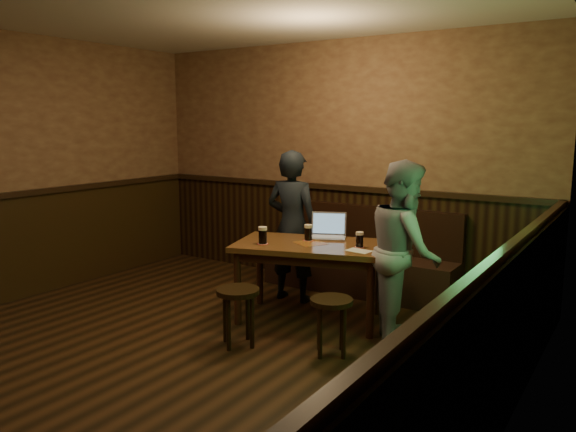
% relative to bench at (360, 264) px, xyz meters
% --- Properties ---
extents(room, '(5.04, 6.04, 2.84)m').
position_rel_bench_xyz_m(room, '(-0.47, -2.53, 0.89)').
color(room, black).
rests_on(room, ground).
extents(bench, '(2.20, 0.50, 0.95)m').
position_rel_bench_xyz_m(bench, '(0.00, 0.00, 0.00)').
color(bench, black).
rests_on(bench, ground).
extents(pub_table, '(1.57, 1.18, 0.75)m').
position_rel_bench_xyz_m(pub_table, '(0.00, -1.07, 0.34)').
color(pub_table, brown).
rests_on(pub_table, ground).
extents(stool_left, '(0.38, 0.38, 0.49)m').
position_rel_bench_xyz_m(stool_left, '(-0.18, -1.95, 0.08)').
color(stool_left, black).
rests_on(stool_left, ground).
extents(stool_right, '(0.42, 0.42, 0.47)m').
position_rel_bench_xyz_m(stool_right, '(0.57, -1.69, 0.06)').
color(stool_right, black).
rests_on(stool_right, ground).
extents(pint_left, '(0.11, 0.11, 0.17)m').
position_rel_bench_xyz_m(pint_left, '(-0.36, -1.35, 0.52)').
color(pint_left, red).
rests_on(pint_left, pub_table).
extents(pint_mid, '(0.10, 0.10, 0.16)m').
position_rel_bench_xyz_m(pint_mid, '(-0.08, -0.98, 0.52)').
color(pint_mid, red).
rests_on(pint_mid, pub_table).
extents(pint_right, '(0.09, 0.09, 0.15)m').
position_rel_bench_xyz_m(pint_right, '(0.47, -0.98, 0.51)').
color(pint_right, red).
rests_on(pint_right, pub_table).
extents(laptop, '(0.43, 0.39, 0.24)m').
position_rel_bench_xyz_m(laptop, '(0.01, -0.75, 0.50)').
color(laptop, silver).
rests_on(laptop, pub_table).
extents(menu, '(0.24, 0.18, 0.00)m').
position_rel_bench_xyz_m(menu, '(0.53, -1.12, 0.44)').
color(menu, silver).
rests_on(menu, pub_table).
extents(person_suit, '(0.61, 0.43, 1.60)m').
position_rel_bench_xyz_m(person_suit, '(-0.48, -0.65, 0.49)').
color(person_suit, black).
rests_on(person_suit, ground).
extents(person_grey, '(0.89, 0.96, 1.57)m').
position_rel_bench_xyz_m(person_grey, '(0.92, -1.03, 0.47)').
color(person_grey, gray).
rests_on(person_grey, ground).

